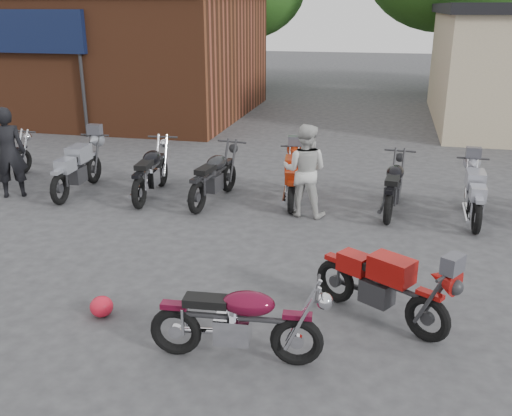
% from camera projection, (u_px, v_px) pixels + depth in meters
% --- Properties ---
extents(ground, '(90.00, 90.00, 0.00)m').
position_uv_depth(ground, '(192.00, 348.00, 6.50)').
color(ground, '#363639').
extents(brick_building, '(12.00, 8.00, 4.00)m').
position_uv_depth(brick_building, '(81.00, 55.00, 20.60)').
color(brick_building, brown).
rests_on(brick_building, ground).
extents(tree_1, '(5.92, 5.92, 7.40)m').
position_uv_depth(tree_1, '(242.00, 6.00, 26.52)').
color(tree_1, '#204612').
rests_on(tree_1, ground).
extents(vintage_motorcycle, '(1.89, 0.75, 1.07)m').
position_uv_depth(vintage_motorcycle, '(239.00, 317.00, 6.11)').
color(vintage_motorcycle, '#5B0B23').
rests_on(vintage_motorcycle, ground).
extents(sportbike, '(1.88, 1.49, 1.06)m').
position_uv_depth(sportbike, '(383.00, 282.00, 6.89)').
color(sportbike, '#A8110E').
rests_on(sportbike, ground).
extents(helmet, '(0.33, 0.33, 0.27)m').
position_uv_depth(helmet, '(102.00, 307.00, 7.13)').
color(helmet, red).
rests_on(helmet, ground).
extents(person_dark, '(0.80, 0.71, 1.83)m').
position_uv_depth(person_dark, '(8.00, 153.00, 11.39)').
color(person_dark, black).
rests_on(person_dark, ground).
extents(person_light, '(0.89, 0.72, 1.71)m').
position_uv_depth(person_light, '(305.00, 171.00, 10.37)').
color(person_light, beige).
rests_on(person_light, ground).
extents(row_bike_0, '(0.80, 1.92, 1.08)m').
position_uv_depth(row_bike_0, '(1.00, 158.00, 12.51)').
color(row_bike_0, black).
rests_on(row_bike_0, ground).
extents(row_bike_1, '(0.75, 2.03, 1.16)m').
position_uv_depth(row_bike_1, '(77.00, 166.00, 11.73)').
color(row_bike_1, gray).
rests_on(row_bike_1, ground).
extents(row_bike_2, '(0.85, 2.08, 1.17)m').
position_uv_depth(row_bike_2, '(151.00, 169.00, 11.50)').
color(row_bike_2, black).
rests_on(row_bike_2, ground).
extents(row_bike_3, '(0.93, 2.07, 1.16)m').
position_uv_depth(row_bike_3, '(214.00, 173.00, 11.20)').
color(row_bike_3, black).
rests_on(row_bike_3, ground).
extents(row_bike_4, '(0.83, 1.88, 1.05)m').
position_uv_depth(row_bike_4, '(293.00, 176.00, 11.21)').
color(row_bike_4, '#AE2C0E').
rests_on(row_bike_4, ground).
extents(row_bike_5, '(0.82, 1.96, 1.11)m').
position_uv_depth(row_bike_5, '(394.00, 183.00, 10.65)').
color(row_bike_5, black).
rests_on(row_bike_5, ground).
extents(row_bike_6, '(0.66, 1.86, 1.07)m').
position_uv_depth(row_bike_6, '(475.00, 192.00, 10.22)').
color(row_bike_6, '#9899A6').
rests_on(row_bike_6, ground).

